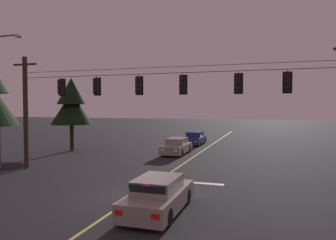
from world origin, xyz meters
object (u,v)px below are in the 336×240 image
traffic_light_leftmost (61,87)px  traffic_light_rightmost (238,83)px  traffic_light_right_inner (183,84)px  car_oncoming_lead (177,147)px  tree_verge_near (71,104)px  traffic_light_left_inner (96,86)px  traffic_light_far_right (288,82)px  car_oncoming_trailing (195,139)px  street_lamp_corner (2,90)px  traffic_light_centre (138,85)px  car_waiting_near_lane (158,196)px

traffic_light_leftmost → traffic_light_rightmost: same height
traffic_light_right_inner → car_oncoming_lead: size_ratio=0.28×
traffic_light_leftmost → tree_verge_near: bearing=120.8°
tree_verge_near → traffic_light_left_inner: bearing=-47.5°
traffic_light_far_right → car_oncoming_trailing: 18.91m
traffic_light_right_inner → street_lamp_corner: 12.18m
traffic_light_right_inner → tree_verge_near: bearing=148.0°
car_oncoming_lead → traffic_light_far_right: bearing=-47.0°
tree_verge_near → traffic_light_right_inner: bearing=-32.0°
traffic_light_rightmost → car_oncoming_trailing: size_ratio=0.28×
traffic_light_centre → car_oncoming_lead: 10.24m
traffic_light_left_inner → traffic_light_centre: (2.80, 0.00, 0.00)m
traffic_light_centre → traffic_light_leftmost: bearing=180.0°
traffic_light_left_inner → traffic_light_centre: 2.80m
traffic_light_right_inner → car_waiting_near_lane: size_ratio=0.28×
traffic_light_centre → traffic_light_right_inner: (2.67, 0.00, 0.00)m
car_oncoming_lead → traffic_light_rightmost: bearing=-56.5°
car_oncoming_trailing → traffic_light_centre: bearing=-88.9°
traffic_light_leftmost → street_lamp_corner: (-4.14, -0.61, -0.11)m
traffic_light_far_right → car_waiting_near_lane: traffic_light_far_right is taller
traffic_light_leftmost → tree_verge_near: size_ratio=0.18×
traffic_light_right_inner → car_waiting_near_lane: bearing=-84.4°
traffic_light_right_inner → car_oncoming_lead: bearing=108.1°
traffic_light_left_inner → car_oncoming_lead: bearing=74.6°
traffic_light_far_right → car_oncoming_lead: traffic_light_far_right is taller
traffic_light_left_inner → car_waiting_near_lane: size_ratio=0.28×
traffic_light_right_inner → street_lamp_corner: (-12.17, -0.61, -0.11)m
traffic_light_centre → traffic_light_right_inner: bearing=0.0°
traffic_light_right_inner → car_oncoming_trailing: (-2.98, 16.23, -4.71)m
traffic_light_rightmost → car_oncoming_lead: bearing=123.5°
car_oncoming_lead → street_lamp_corner: street_lamp_corner is taller
car_waiting_near_lane → street_lamp_corner: size_ratio=0.49×
car_oncoming_trailing → street_lamp_corner: 19.73m
traffic_light_centre → car_oncoming_lead: size_ratio=0.28×
traffic_light_left_inner → car_waiting_near_lane: bearing=-43.3°
traffic_light_left_inner → traffic_light_centre: same height
traffic_light_leftmost → traffic_light_left_inner: 2.55m
traffic_light_left_inner → traffic_light_rightmost: same height
traffic_light_left_inner → street_lamp_corner: bearing=-174.8°
traffic_light_far_right → tree_verge_near: bearing=156.4°
traffic_light_rightmost → car_waiting_near_lane: bearing=-113.8°
traffic_light_far_right → tree_verge_near: tree_verge_near is taller
tree_verge_near → traffic_light_far_right: bearing=-23.6°
traffic_light_leftmost → traffic_light_right_inner: size_ratio=1.00×
traffic_light_left_inner → traffic_light_right_inner: (5.47, 0.00, 0.00)m
car_oncoming_lead → street_lamp_corner: bearing=-133.5°
traffic_light_rightmost → street_lamp_corner: 15.24m
traffic_light_far_right → tree_verge_near: 19.98m
tree_verge_near → traffic_light_rightmost: bearing=-26.8°
traffic_light_centre → car_oncoming_trailing: 16.90m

